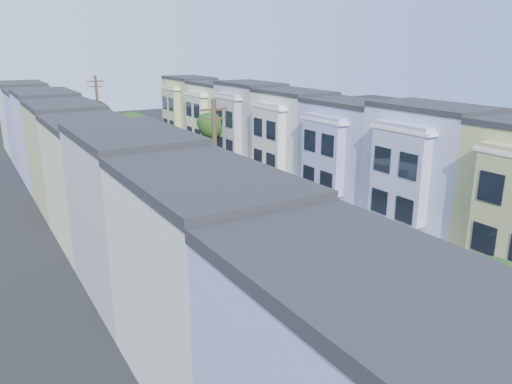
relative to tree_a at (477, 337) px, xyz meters
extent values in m
plane|color=black|center=(6.30, 14.98, -4.82)|extent=(160.00, 160.00, 0.00)
cube|color=black|center=(6.30, 29.98, -4.81)|extent=(12.00, 70.00, 0.02)
cube|color=gray|center=(0.25, 29.98, -4.74)|extent=(0.30, 70.00, 0.15)
cube|color=gray|center=(12.35, 29.98, -4.74)|extent=(0.30, 70.00, 0.15)
cube|color=gray|center=(-1.05, 29.98, -4.74)|extent=(2.60, 70.00, 0.15)
cube|color=gray|center=(13.65, 29.98, -4.74)|extent=(2.60, 70.00, 0.15)
cube|color=gold|center=(6.30, 29.98, -4.82)|extent=(0.12, 70.00, 0.01)
cube|color=#9E9DCE|center=(-4.85, 29.98, -4.82)|extent=(5.00, 70.00, 8.50)
cube|color=#9E9DCE|center=(17.45, 29.98, -4.82)|extent=(5.00, 70.00, 8.50)
sphere|color=#254E18|center=(0.00, 0.00, 0.02)|extent=(4.70, 4.70, 4.70)
cylinder|color=black|center=(-0.30, 12.42, -3.12)|extent=(0.44, 0.44, 3.40)
sphere|color=#254E18|center=(0.00, 12.42, 0.23)|extent=(4.70, 4.70, 4.70)
cylinder|color=black|center=(-0.30, 21.22, -3.11)|extent=(0.44, 0.44, 3.41)
sphere|color=#254E18|center=(0.00, 21.22, 0.24)|extent=(4.70, 4.70, 4.70)
cylinder|color=black|center=(-0.30, 32.70, -2.95)|extent=(0.44, 0.44, 3.73)
sphere|color=#254E18|center=(0.00, 32.70, 0.55)|extent=(4.70, 4.70, 4.70)
cylinder|color=black|center=(-0.30, 46.10, -3.03)|extent=(0.44, 0.44, 3.57)
sphere|color=#254E18|center=(0.00, 46.10, 0.39)|extent=(4.70, 4.70, 4.70)
cylinder|color=black|center=(12.90, 45.00, -3.38)|extent=(0.44, 0.44, 2.87)
sphere|color=#254E18|center=(13.20, 45.00, -0.88)|extent=(3.07, 3.07, 3.07)
cylinder|color=#42301E|center=(0.00, 16.98, 0.18)|extent=(0.26, 0.26, 10.00)
cube|color=#42301E|center=(0.00, 16.98, 4.78)|extent=(1.60, 0.12, 0.12)
cylinder|color=#42301E|center=(0.00, 42.98, 0.18)|extent=(0.26, 0.26, 10.00)
cube|color=#42301E|center=(0.00, 42.98, 4.78)|extent=(1.60, 0.12, 0.12)
cube|color=silver|center=(8.07, 22.34, -2.94)|extent=(2.42, 4.33, 2.36)
cube|color=silver|center=(8.07, 25.51, -3.03)|extent=(2.42, 2.01, 2.18)
cube|color=black|center=(8.07, 23.25, -4.24)|extent=(2.22, 6.21, 0.24)
cube|color=#2D0A51|center=(7.72, 20.18, -2.66)|extent=(0.91, 0.04, 0.44)
cube|color=#198C1E|center=(8.52, 20.18, -2.66)|extent=(0.70, 0.04, 0.44)
cylinder|color=black|center=(6.98, 21.16, -4.36)|extent=(0.28, 0.91, 0.91)
cylinder|color=black|center=(9.16, 21.16, -4.36)|extent=(0.28, 0.91, 0.91)
cylinder|color=black|center=(6.98, 25.21, -4.36)|extent=(0.28, 0.91, 0.91)
cylinder|color=black|center=(9.16, 25.21, -4.36)|extent=(0.28, 0.91, 0.91)
imported|color=black|center=(8.40, 31.57, -4.17)|extent=(2.78, 4.89, 1.29)
imported|color=black|center=(1.40, 8.48, -4.08)|extent=(2.34, 5.05, 1.48)
imported|color=#99A3B2|center=(1.40, 14.87, -4.21)|extent=(1.81, 4.11, 1.22)
imported|color=#531F11|center=(1.40, 27.07, -4.06)|extent=(2.20, 5.09, 1.52)
imported|color=#303133|center=(11.20, 8.37, -4.17)|extent=(2.05, 4.41, 1.30)
imported|color=silver|center=(11.20, 11.55, -4.11)|extent=(1.82, 4.37, 1.42)
imported|color=black|center=(11.20, 31.15, -4.10)|extent=(1.84, 4.42, 1.44)
imported|color=black|center=(11.20, 42.70, -4.20)|extent=(1.62, 3.84, 1.23)
camera|label=1|loc=(-12.01, -7.59, 8.12)|focal=35.00mm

